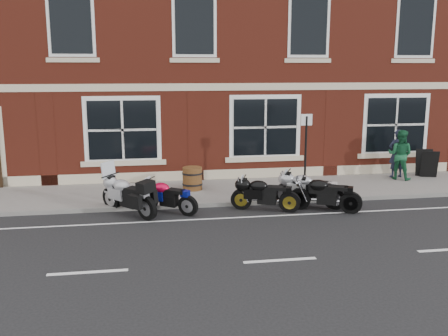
{
  "coord_description": "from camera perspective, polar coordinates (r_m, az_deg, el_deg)",
  "views": [
    {
      "loc": [
        -2.81,
        -12.75,
        4.04
      ],
      "look_at": [
        -0.47,
        1.6,
        1.12
      ],
      "focal_mm": 40.0,
      "sensor_mm": 36.0,
      "label": 1
    }
  ],
  "objects": [
    {
      "name": "moto_sport_red",
      "position": [
        14.23,
        -6.52,
        -3.13
      ],
      "size": [
        1.62,
        1.25,
        0.87
      ],
      "rotation": [
        0.0,
        0.0,
        0.93
      ],
      "color": "black",
      "rests_on": "ground"
    },
    {
      "name": "parking_sign",
      "position": [
        15.94,
        9.32,
        2.3
      ],
      "size": [
        0.36,
        0.07,
        2.52
      ],
      "rotation": [
        0.0,
        0.0,
        -0.06
      ],
      "color": "black",
      "rests_on": "sidewalk"
    },
    {
      "name": "sidewalk",
      "position": [
        16.49,
        0.82,
        -2.62
      ],
      "size": [
        30.0,
        3.0,
        0.12
      ],
      "primitive_type": "cube",
      "color": "slate",
      "rests_on": "ground"
    },
    {
      "name": "moto_touring_silver",
      "position": [
        14.22,
        -10.94,
        -2.9
      ],
      "size": [
        1.54,
        1.77,
        1.45
      ],
      "rotation": [
        0.0,
        0.0,
        0.71
      ],
      "color": "black",
      "rests_on": "ground"
    },
    {
      "name": "pub_building",
      "position": [
        23.5,
        -2.47,
        16.13
      ],
      "size": [
        24.0,
        12.0,
        12.0
      ],
      "primitive_type": "cube",
      "color": "maroon",
      "rests_on": "ground"
    },
    {
      "name": "pedestrian_right",
      "position": [
        18.85,
        19.49,
        1.45
      ],
      "size": [
        1.1,
        1.08,
        1.78
      ],
      "primitive_type": "imported",
      "rotation": [
        0.0,
        0.0,
        2.42
      ],
      "color": "#185431",
      "rests_on": "sidewalk"
    },
    {
      "name": "moto_sport_black",
      "position": [
        14.36,
        4.6,
        -2.88
      ],
      "size": [
        1.91,
        0.87,
        0.9
      ],
      "rotation": [
        0.0,
        0.0,
        1.19
      ],
      "color": "black",
      "rests_on": "ground"
    },
    {
      "name": "a_board_sign",
      "position": [
        19.69,
        22.16,
        0.5
      ],
      "size": [
        0.69,
        0.57,
        1.0
      ],
      "primitive_type": null,
      "rotation": [
        0.0,
        0.0,
        -0.32
      ],
      "color": "black",
      "rests_on": "sidewalk"
    },
    {
      "name": "kerb",
      "position": [
        14.98,
        1.88,
        -4.06
      ],
      "size": [
        30.0,
        0.16,
        0.12
      ],
      "primitive_type": "cube",
      "color": "slate",
      "rests_on": "ground"
    },
    {
      "name": "pedestrian_left",
      "position": [
        19.16,
        19.16,
        1.58
      ],
      "size": [
        0.65,
        0.44,
        1.75
      ],
      "primitive_type": "imported",
      "rotation": [
        0.0,
        0.0,
        3.18
      ],
      "color": "#1C2033",
      "rests_on": "sidewalk"
    },
    {
      "name": "moto_sport_silver",
      "position": [
        14.95,
        9.61,
        -2.3
      ],
      "size": [
        1.9,
        1.21,
        0.96
      ],
      "rotation": [
        0.0,
        0.0,
        1.03
      ],
      "color": "black",
      "rests_on": "ground"
    },
    {
      "name": "ground",
      "position": [
        13.67,
        3.03,
        -5.86
      ],
      "size": [
        80.0,
        80.0,
        0.0
      ],
      "primitive_type": "plane",
      "color": "black",
      "rests_on": "ground"
    },
    {
      "name": "barrel_planter",
      "position": [
        16.36,
        -3.64,
        -1.19
      ],
      "size": [
        0.67,
        0.67,
        0.75
      ],
      "color": "#512815",
      "rests_on": "sidewalk"
    },
    {
      "name": "moto_naked_black",
      "position": [
        14.54,
        11.33,
        -2.81
      ],
      "size": [
        1.92,
        1.03,
        0.93
      ],
      "rotation": [
        0.0,
        0.0,
        1.11
      ],
      "color": "black",
      "rests_on": "ground"
    }
  ]
}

